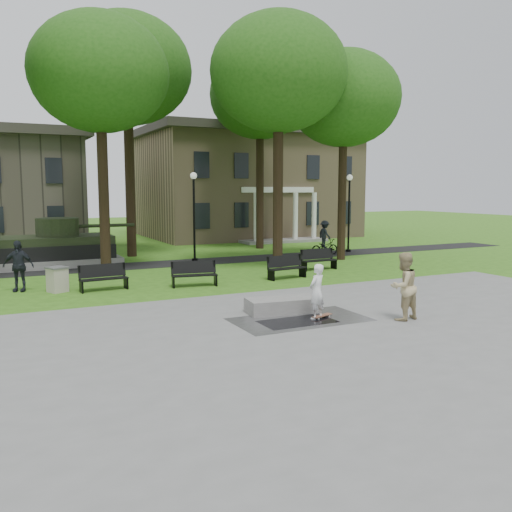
{
  "coord_description": "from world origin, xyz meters",
  "views": [
    {
      "loc": [
        -9.2,
        -14.98,
        3.85
      ],
      "look_at": [
        -0.49,
        2.8,
        1.4
      ],
      "focal_mm": 38.0,
      "sensor_mm": 36.0,
      "label": 1
    }
  ],
  "objects_px": {
    "trash_bin": "(57,279)",
    "concrete_block": "(282,305)",
    "cyclist": "(325,241)",
    "park_bench_0": "(103,277)",
    "friend_watching": "(403,286)",
    "skateboarder": "(317,291)"
  },
  "relations": [
    {
      "from": "friend_watching",
      "to": "concrete_block",
      "type": "bearing_deg",
      "value": -50.35
    },
    {
      "from": "friend_watching",
      "to": "park_bench_0",
      "type": "xyz_separation_m",
      "value": [
        -7.01,
        8.78,
        -0.5
      ]
    },
    {
      "from": "friend_watching",
      "to": "trash_bin",
      "type": "relative_size",
      "value": 2.09
    },
    {
      "from": "concrete_block",
      "to": "skateboarder",
      "type": "xyz_separation_m",
      "value": [
        0.52,
        -1.19,
        0.6
      ]
    },
    {
      "from": "concrete_block",
      "to": "cyclist",
      "type": "xyz_separation_m",
      "value": [
        9.44,
        11.99,
        0.59
      ]
    },
    {
      "from": "trash_bin",
      "to": "cyclist",
      "type": "bearing_deg",
      "value": 18.82
    },
    {
      "from": "concrete_block",
      "to": "trash_bin",
      "type": "height_order",
      "value": "trash_bin"
    },
    {
      "from": "cyclist",
      "to": "park_bench_0",
      "type": "distance_m",
      "value": 14.86
    },
    {
      "from": "concrete_block",
      "to": "cyclist",
      "type": "distance_m",
      "value": 15.27
    },
    {
      "from": "skateboarder",
      "to": "friend_watching",
      "type": "distance_m",
      "value": 2.53
    },
    {
      "from": "skateboarder",
      "to": "trash_bin",
      "type": "xyz_separation_m",
      "value": [
        -6.44,
        7.94,
        -0.36
      ]
    },
    {
      "from": "concrete_block",
      "to": "friend_watching",
      "type": "xyz_separation_m",
      "value": [
        2.71,
        -2.43,
        0.78
      ]
    },
    {
      "from": "trash_bin",
      "to": "concrete_block",
      "type": "bearing_deg",
      "value": -48.78
    },
    {
      "from": "skateboarder",
      "to": "cyclist",
      "type": "bearing_deg",
      "value": -148.78
    },
    {
      "from": "skateboarder",
      "to": "cyclist",
      "type": "distance_m",
      "value": 15.92
    },
    {
      "from": "concrete_block",
      "to": "friend_watching",
      "type": "distance_m",
      "value": 3.73
    },
    {
      "from": "concrete_block",
      "to": "friend_watching",
      "type": "relative_size",
      "value": 1.1
    },
    {
      "from": "park_bench_0",
      "to": "friend_watching",
      "type": "bearing_deg",
      "value": -56.08
    },
    {
      "from": "concrete_block",
      "to": "park_bench_0",
      "type": "xyz_separation_m",
      "value": [
        -4.3,
        6.35,
        0.28
      ]
    },
    {
      "from": "skateboarder",
      "to": "friend_watching",
      "type": "bearing_deg",
      "value": 125.72
    },
    {
      "from": "skateboarder",
      "to": "friend_watching",
      "type": "height_order",
      "value": "friend_watching"
    },
    {
      "from": "cyclist",
      "to": "trash_bin",
      "type": "distance_m",
      "value": 16.23
    }
  ]
}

